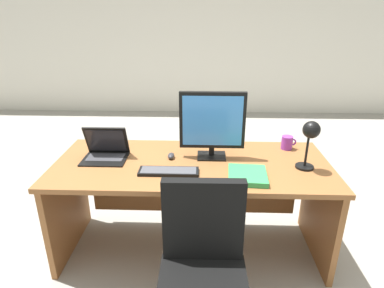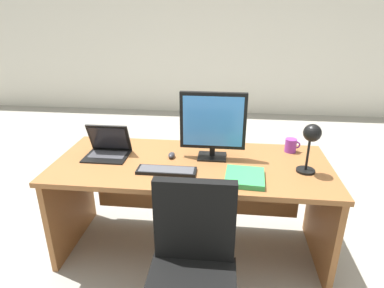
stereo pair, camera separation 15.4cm
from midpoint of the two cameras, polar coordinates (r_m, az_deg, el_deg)
ground at (r=3.90m, az=-0.36°, el=-3.56°), size 12.00×12.00×0.00m
back_wall at (r=5.78m, az=0.60°, el=19.26°), size 10.00×0.10×2.80m
desk at (r=2.38m, az=-1.86°, el=-7.24°), size 1.89×0.80×0.74m
monitor at (r=2.22m, az=1.61°, el=3.77°), size 0.45×0.16×0.47m
laptop at (r=2.39m, az=-16.72°, el=-0.73°), size 0.30×0.25×0.23m
keyboard at (r=2.10m, az=-6.24°, el=-4.85°), size 0.39×0.12×0.02m
mouse at (r=2.30m, az=-5.62°, el=-2.11°), size 0.05×0.08×0.04m
desk_lamp at (r=2.15m, az=18.18°, el=1.36°), size 0.12×0.14×0.33m
book at (r=2.04m, az=7.59°, el=-5.52°), size 0.25×0.27×0.03m
coffee_mug at (r=2.52m, az=14.73°, el=0.22°), size 0.11×0.08×0.10m
office_chair at (r=1.86m, az=-0.70°, el=-23.88°), size 0.56×0.56×0.91m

